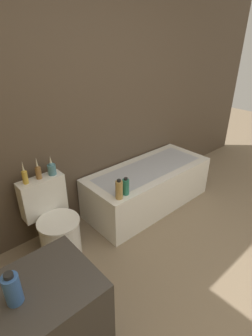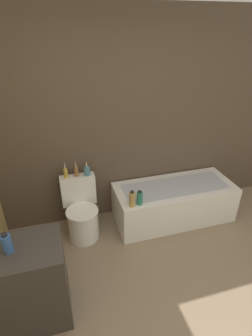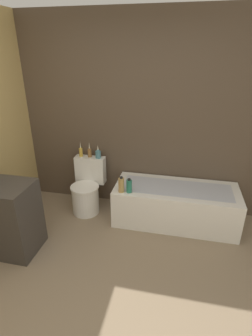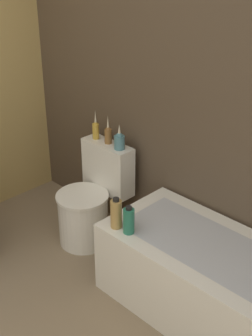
# 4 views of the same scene
# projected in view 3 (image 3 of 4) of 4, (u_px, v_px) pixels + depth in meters

# --- Properties ---
(ground_plane) EXTENTS (12.00, 12.00, 0.00)m
(ground_plane) POSITION_uv_depth(u_px,v_px,m) (80.00, 323.00, 2.23)
(ground_plane) COLOR #847056
(wall_back_tiled) EXTENTS (6.40, 0.06, 2.60)m
(wall_back_tiled) POSITION_uv_depth(u_px,v_px,m) (129.00, 117.00, 3.52)
(wall_back_tiled) COLOR brown
(wall_back_tiled) RESTS_ON ground_plane
(bathtub) EXTENTS (1.59, 0.66, 0.50)m
(bathtub) POSITION_uv_depth(u_px,v_px,m) (175.00, 204.00, 3.47)
(bathtub) COLOR white
(bathtub) RESTS_ON ground
(toilet) EXTENTS (0.43, 0.54, 0.74)m
(toilet) POSITION_uv_depth(u_px,v_px,m) (87.00, 190.00, 3.71)
(toilet) COLOR white
(toilet) RESTS_ON ground
(vanity_counter) EXTENTS (0.67, 0.48, 0.83)m
(vanity_counter) POSITION_uv_depth(u_px,v_px,m) (6.00, 218.00, 2.92)
(vanity_counter) COLOR #38332D
(vanity_counter) RESTS_ON ground
(vase_gold) EXTENTS (0.05, 0.05, 0.22)m
(vase_gold) POSITION_uv_depth(u_px,v_px,m) (81.00, 151.00, 3.70)
(vase_gold) COLOR gold
(vase_gold) RESTS_ON toilet
(vase_silver) EXTENTS (0.05, 0.05, 0.21)m
(vase_silver) POSITION_uv_depth(u_px,v_px,m) (90.00, 152.00, 3.68)
(vase_silver) COLOR olive
(vase_silver) RESTS_ON toilet
(vase_bronze) EXTENTS (0.08, 0.08, 0.19)m
(vase_bronze) POSITION_uv_depth(u_px,v_px,m) (98.00, 153.00, 3.65)
(vase_bronze) COLOR teal
(vase_bronze) RESTS_ON toilet
(shampoo_bottle_tall) EXTENTS (0.07, 0.07, 0.21)m
(shampoo_bottle_tall) POSITION_uv_depth(u_px,v_px,m) (121.00, 185.00, 3.24)
(shampoo_bottle_tall) COLOR tan
(shampoo_bottle_tall) RESTS_ON bathtub
(shampoo_bottle_short) EXTENTS (0.07, 0.07, 0.18)m
(shampoo_bottle_short) POSITION_uv_depth(u_px,v_px,m) (129.00, 186.00, 3.23)
(shampoo_bottle_short) COLOR #267259
(shampoo_bottle_short) RESTS_ON bathtub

